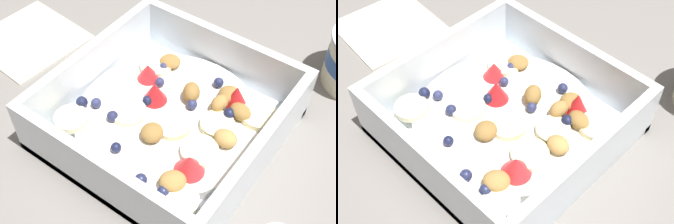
% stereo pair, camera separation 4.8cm
% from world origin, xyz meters
% --- Properties ---
extents(ground_plane, '(2.40, 2.40, 0.00)m').
position_xyz_m(ground_plane, '(0.00, 0.00, 0.00)').
color(ground_plane, gray).
extents(fruit_bowl, '(0.22, 0.22, 0.07)m').
position_xyz_m(fruit_bowl, '(0.02, 0.01, 0.02)').
color(fruit_bowl, white).
rests_on(fruit_bowl, ground).
extents(folded_napkin, '(0.13, 0.13, 0.01)m').
position_xyz_m(folded_napkin, '(-0.22, 0.03, 0.00)').
color(folded_napkin, silver).
rests_on(folded_napkin, ground).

